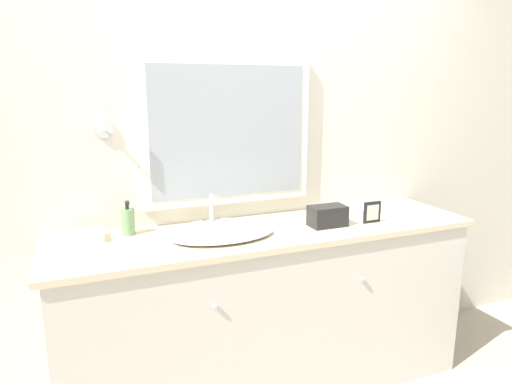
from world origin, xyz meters
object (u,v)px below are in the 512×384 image
at_px(sink_basin, 222,233).
at_px(appliance_box, 328,216).
at_px(picture_frame, 372,212).
at_px(soap_bottle, 128,221).

height_order(sink_basin, appliance_box, sink_basin).
height_order(appliance_box, picture_frame, picture_frame).
distance_m(appliance_box, picture_frame, 0.25).
xyz_separation_m(sink_basin, picture_frame, (0.81, -0.08, 0.04)).
xyz_separation_m(soap_bottle, appliance_box, (0.98, -0.24, -0.01)).
bearing_deg(soap_bottle, sink_basin, -25.89).
bearing_deg(sink_basin, picture_frame, -5.59).
bearing_deg(appliance_box, sink_basin, 175.70).
bearing_deg(sink_basin, soap_bottle, 154.11).
bearing_deg(appliance_box, picture_frame, -8.47).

